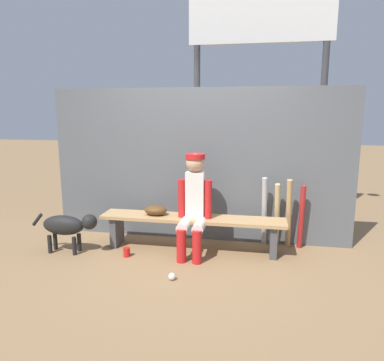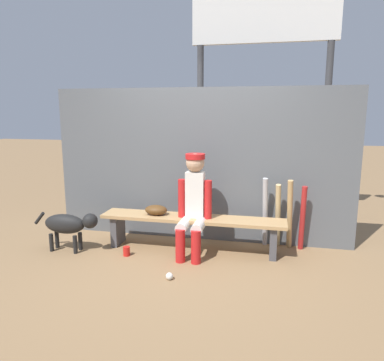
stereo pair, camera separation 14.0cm
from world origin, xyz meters
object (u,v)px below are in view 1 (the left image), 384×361
cup_on_bench (182,210)px  scoreboard (264,48)px  player_seated (194,202)px  bat_wood_tan (289,214)px  dugout_bench (192,224)px  bat_aluminum_silver (264,212)px  bat_wood_natural (277,215)px  baseball (172,276)px  cup_on_ground (127,252)px  dog (68,226)px  bat_aluminum_red (301,217)px  baseball_glove (156,210)px

cup_on_bench → scoreboard: scoreboard is taller
player_seated → bat_wood_tan: bearing=18.9°
dugout_bench → bat_aluminum_silver: bearing=20.2°
bat_wood_natural → baseball: size_ratio=11.17×
dugout_bench → cup_on_bench: cup_on_bench is taller
bat_aluminum_silver → bat_wood_tan: 0.30m
bat_wood_natural → baseball: 1.62m
dugout_bench → baseball: 0.89m
cup_on_ground → dog: (-0.73, -0.01, 0.28)m
bat_wood_natural → scoreboard: size_ratio=0.23×
bat_wood_tan → cup_on_bench: bearing=-171.0°
baseball → bat_aluminum_red: bearing=39.8°
cup_on_ground → dugout_bench: bearing=25.8°
bat_aluminum_silver → cup_on_ground: bat_aluminum_silver is taller
dugout_bench → bat_aluminum_silver: size_ratio=2.52×
player_seated → baseball_glove: bearing=168.3°
dugout_bench → baseball_glove: bearing=180.0°
bat_aluminum_red → dog: bat_aluminum_red is taller
player_seated → cup_on_bench: bearing=134.0°
bat_aluminum_silver → bat_wood_tan: (0.29, -0.04, -0.00)m
cup_on_bench → scoreboard: 2.78m
bat_wood_natural → dugout_bench: bearing=-162.3°
bat_aluminum_silver → baseball: (-0.91, -1.16, -0.41)m
baseball → dog: 1.51m
bat_wood_tan → scoreboard: scoreboard is taller
baseball_glove → bat_aluminum_silver: bearing=13.6°
bat_aluminum_red → bat_wood_tan: bearing=-175.0°
dugout_bench → scoreboard: size_ratio=0.61×
bat_wood_natural → cup_on_bench: size_ratio=7.51×
bat_wood_tan → cup_on_bench: (-1.29, -0.20, 0.03)m
player_seated → bat_wood_tan: size_ratio=1.34×
bat_wood_natural → dog: bearing=-164.6°
baseball_glove → scoreboard: 2.94m
scoreboard → cup_on_bench: bearing=-121.2°
cup_on_ground → dog: size_ratio=0.13×
baseball → baseball_glove: bearing=115.9°
bat_aluminum_silver → bat_aluminum_red: size_ratio=1.11×
bat_aluminum_silver → scoreboard: scoreboard is taller
scoreboard → dog: (-2.24, -1.96, -2.27)m
cup_on_ground → cup_on_bench: (0.58, 0.42, 0.42)m
dugout_bench → scoreboard: scoreboard is taller
bat_wood_tan → bat_aluminum_red: (0.15, 0.01, -0.04)m
bat_wood_tan → cup_on_ground: 2.01m
baseball_glove → scoreboard: bearing=52.2°
player_seated → cup_on_bench: player_seated is taller
bat_wood_natural → bat_aluminum_red: size_ratio=1.02×
dugout_bench → player_seated: bearing=-69.3°
bat_aluminum_silver → dog: size_ratio=1.06×
cup_on_bench → dog: (-1.31, -0.43, -0.14)m
dog → baseball: bearing=-19.1°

